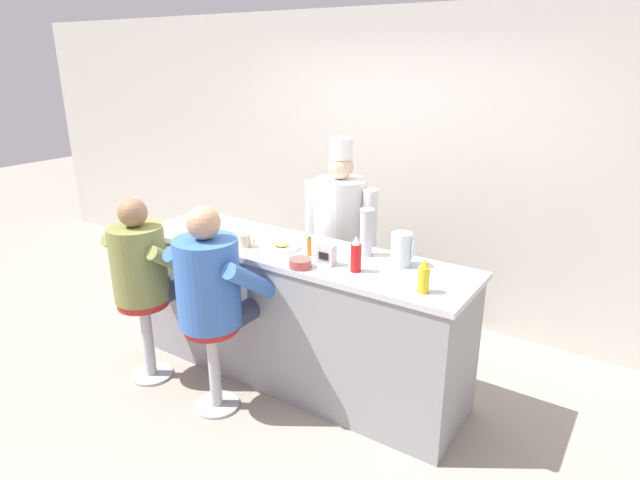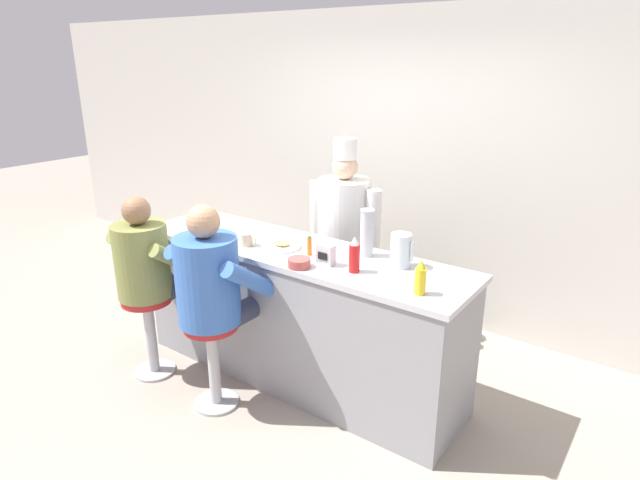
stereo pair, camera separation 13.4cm
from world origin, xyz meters
The scene contains 16 objects.
ground_plane centered at (0.00, 0.00, 0.00)m, with size 20.00×20.00×0.00m, color #9E9384.
wall_back centered at (0.00, 1.87, 1.35)m, with size 10.00×0.06×2.70m.
diner_counter centered at (0.00, 0.34, 0.51)m, with size 2.55×0.67×1.02m.
ketchup_bottle_red centered at (0.55, 0.22, 1.13)m, with size 0.07×0.07×0.23m.
mustard_bottle_yellow centered at (1.03, 0.16, 1.12)m, with size 0.07×0.07×0.21m.
hot_sauce_bottle_orange centered at (0.15, 0.29, 1.09)m, with size 0.03×0.03×0.13m.
water_pitcher_clear centered at (0.74, 0.46, 1.13)m, with size 0.15×0.13×0.22m.
breakfast_plate centered at (-0.10, 0.29, 1.04)m, with size 0.27×0.27×0.05m.
cereal_bowl centered at (0.22, 0.08, 1.05)m, with size 0.15×0.15×0.06m.
coffee_mug_white centered at (-0.86, 0.32, 1.06)m, with size 0.12×0.08×0.08m.
coffee_mug_tan centered at (-0.32, 0.18, 1.07)m, with size 0.14×0.09×0.09m.
cup_stack_steel centered at (0.46, 0.51, 1.18)m, with size 0.10×0.10×0.32m.
napkin_dispenser_chrome centered at (0.34, 0.21, 1.09)m, with size 0.12×0.07×0.13m.
diner_seated_olive centered at (-0.92, -0.24, 0.86)m, with size 0.58×0.58×1.39m.
diner_seated_blue centered at (-0.25, -0.24, 0.88)m, with size 0.62×0.62×1.44m.
cook_in_whites_near centered at (-0.08, 1.06, 0.93)m, with size 0.66×0.43×1.70m.
Camera 2 is at (2.19, -2.41, 2.30)m, focal length 30.00 mm.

